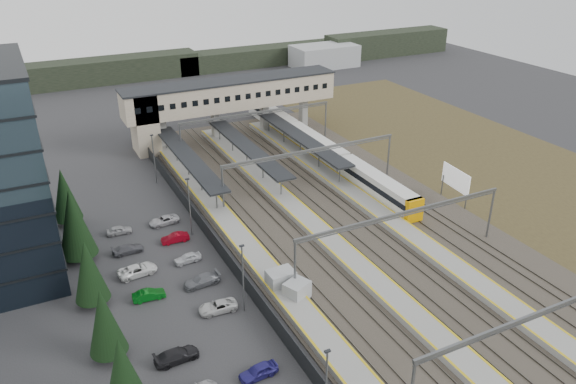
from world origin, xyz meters
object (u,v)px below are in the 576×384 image
train (317,147)px  billboard (456,180)px  footbridge (218,99)px  relay_cabin_near (281,281)px  relay_cabin_far (297,292)px

train → billboard: size_ratio=9.00×
footbridge → train: bearing=-51.7°
relay_cabin_near → train: (22.92, 32.76, 0.64)m
relay_cabin_far → billboard: 33.45m
relay_cabin_near → train: size_ratio=0.06×
train → relay_cabin_near: bearing=-125.0°
relay_cabin_near → relay_cabin_far: bearing=-74.3°
relay_cabin_near → relay_cabin_far: relay_cabin_near is taller
billboard → train: bearing=111.0°
relay_cabin_far → train: size_ratio=0.06×
billboard → footbridge: bearing=118.4°
footbridge → billboard: size_ratio=6.62×
footbridge → billboard: bearing=-61.6°
relay_cabin_near → footbridge: (10.62, 48.35, 6.69)m
train → billboard: (9.29, -24.26, 1.63)m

